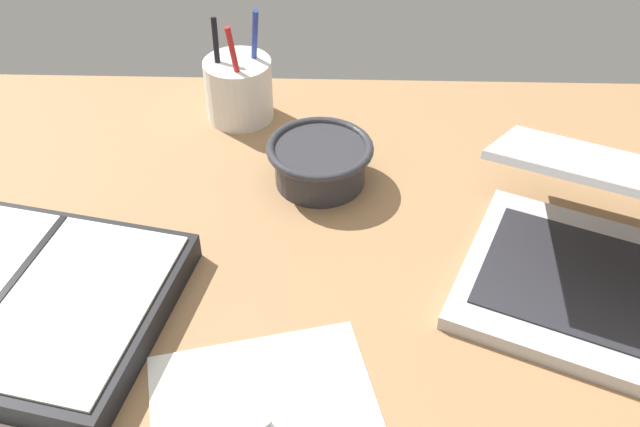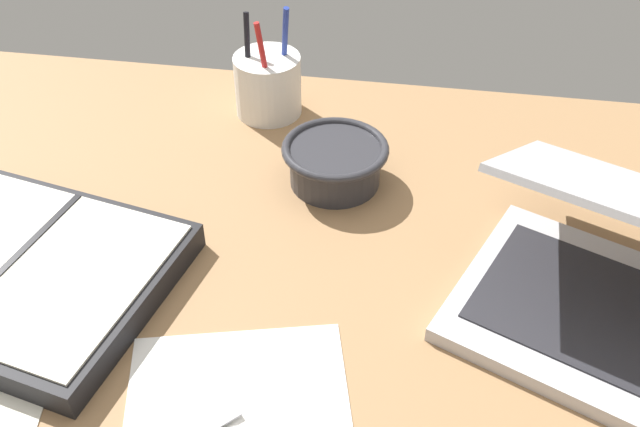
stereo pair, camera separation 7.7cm
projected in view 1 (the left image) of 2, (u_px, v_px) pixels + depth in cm
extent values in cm
cube|color=#936D47|center=(342.00, 325.00, 75.97)|extent=(140.00, 100.00, 2.00)
cube|color=#B7B7BC|center=(623.00, 299.00, 76.18)|extent=(40.32, 34.86, 1.80)
cube|color=#232328|center=(626.00, 293.00, 75.52)|extent=(34.00, 27.26, 0.24)
cylinder|color=#2D2D33|center=(320.00, 165.00, 91.69)|extent=(11.65, 11.65, 5.21)
torus|color=#2D2D33|center=(320.00, 148.00, 90.00)|extent=(13.71, 13.71, 1.10)
cylinder|color=white|center=(239.00, 90.00, 102.34)|extent=(9.65, 9.65, 8.92)
cylinder|color=black|center=(218.00, 68.00, 99.78)|extent=(1.26, 4.03, 13.93)
cylinder|color=#233899|center=(254.00, 58.00, 100.46)|extent=(2.49, 3.65, 15.60)
cylinder|color=#B21E1E|center=(238.00, 75.00, 97.89)|extent=(2.54, 1.09, 14.48)
cube|color=black|center=(13.00, 300.00, 75.10)|extent=(36.92, 31.66, 3.21)
cube|color=silver|center=(76.00, 302.00, 72.57)|extent=(19.43, 25.97, 0.30)
cube|color=black|center=(8.00, 288.00, 73.86)|extent=(5.58, 23.07, 0.30)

